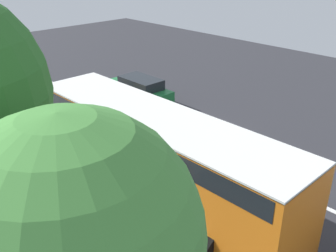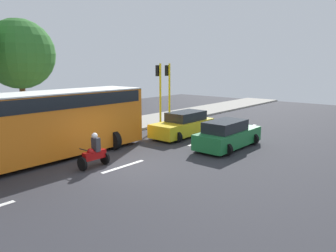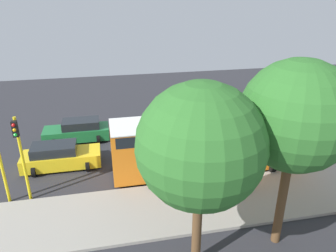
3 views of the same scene
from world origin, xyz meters
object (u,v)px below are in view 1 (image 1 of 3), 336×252
at_px(city_bus, 157,150).
at_px(street_tree_north, 72,239).
at_px(traffic_light_midblock, 1,69).
at_px(pedestrian_near_signal, 115,221).
at_px(car_green, 138,90).
at_px(motorcycle, 190,145).
at_px(car_yellow_cab, 76,102).

height_order(city_bus, street_tree_north, street_tree_north).
height_order(city_bus, traffic_light_midblock, traffic_light_midblock).
distance_m(pedestrian_near_signal, street_tree_north, 5.99).
bearing_deg(city_bus, traffic_light_midblock, -83.15).
bearing_deg(car_green, traffic_light_midblock, -17.09).
height_order(car_green, street_tree_north, street_tree_north).
bearing_deg(motorcycle, street_tree_north, 34.02).
bearing_deg(car_yellow_cab, car_green, 167.07).
bearing_deg(pedestrian_near_signal, traffic_light_midblock, -98.25).
relative_size(car_yellow_cab, traffic_light_midblock, 1.00).
bearing_deg(pedestrian_near_signal, street_tree_north, 48.89).
bearing_deg(pedestrian_near_signal, city_bus, -155.65).
distance_m(motorcycle, street_tree_north, 11.24).
height_order(car_yellow_cab, motorcycle, motorcycle).
height_order(motorcycle, street_tree_north, street_tree_north).
height_order(city_bus, pedestrian_near_signal, city_bus).
bearing_deg(city_bus, street_tree_north, 39.47).
relative_size(car_green, motorcycle, 2.90).
relative_size(car_yellow_cab, city_bus, 0.41).
bearing_deg(car_green, car_yellow_cab, -12.93).
relative_size(car_green, street_tree_north, 0.69).
relative_size(pedestrian_near_signal, street_tree_north, 0.26).
bearing_deg(street_tree_north, pedestrian_near_signal, -131.11).
relative_size(car_green, city_bus, 0.40).
xyz_separation_m(city_bus, motorcycle, (-2.79, -1.00, -1.20)).
relative_size(city_bus, pedestrian_near_signal, 6.51).
relative_size(motorcycle, street_tree_north, 0.24).
xyz_separation_m(motorcycle, traffic_light_midblock, (3.95, -8.73, 2.29)).
bearing_deg(street_tree_north, traffic_light_midblock, -108.06).
height_order(pedestrian_near_signal, street_tree_north, street_tree_north).
xyz_separation_m(motorcycle, street_tree_north, (8.72, 5.88, 3.97)).
bearing_deg(traffic_light_midblock, street_tree_north, 71.94).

